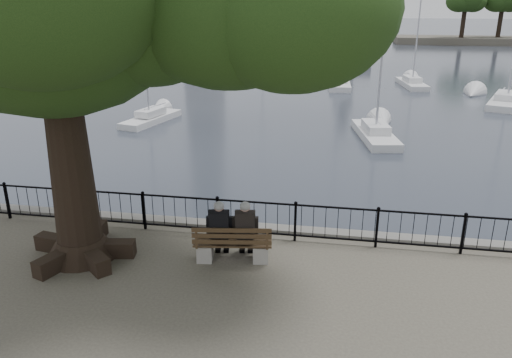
% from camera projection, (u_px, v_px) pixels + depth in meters
% --- Properties ---
extents(harbor, '(260.00, 260.00, 1.20)m').
position_uv_depth(harbor, '(259.00, 246.00, 13.46)').
color(harbor, '#625D55').
rests_on(harbor, ground).
extents(railing, '(22.06, 0.06, 1.00)m').
position_uv_depth(railing, '(256.00, 218.00, 12.64)').
color(railing, black).
rests_on(railing, ground).
extents(bench, '(1.87, 0.80, 0.95)m').
position_uv_depth(bench, '(233.00, 248.00, 11.57)').
color(bench, gray).
rests_on(bench, ground).
extents(person_left, '(0.49, 0.79, 1.51)m').
position_uv_depth(person_left, '(220.00, 232.00, 11.56)').
color(person_left, black).
rests_on(person_left, ground).
extents(person_right, '(0.49, 0.79, 1.51)m').
position_uv_depth(person_right, '(246.00, 232.00, 11.54)').
color(person_right, black).
rests_on(person_right, ground).
extents(lion_monument, '(5.59, 5.59, 8.35)m').
position_uv_depth(lion_monument, '(346.00, 44.00, 56.10)').
color(lion_monument, '#625D55').
rests_on(lion_monument, ground).
extents(sailboat_a, '(2.32, 4.83, 9.35)m').
position_uv_depth(sailboat_a, '(151.00, 117.00, 29.13)').
color(sailboat_a, silver).
rests_on(sailboat_a, ground).
extents(sailboat_c, '(2.40, 5.53, 10.92)m').
position_uv_depth(sailboat_c, '(375.00, 132.00, 25.71)').
color(sailboat_c, silver).
rests_on(sailboat_c, ground).
extents(sailboat_d, '(3.84, 6.39, 11.47)m').
position_uv_depth(sailboat_d, '(506.00, 100.00, 33.93)').
color(sailboat_d, silver).
rests_on(sailboat_d, ground).
extents(sailboat_f, '(1.92, 6.08, 11.86)m').
position_uv_depth(sailboat_f, '(339.00, 83.00, 41.07)').
color(sailboat_f, silver).
rests_on(sailboat_f, ground).
extents(sailboat_g, '(2.25, 5.54, 9.83)m').
position_uv_depth(sailboat_g, '(412.00, 83.00, 41.25)').
color(sailboat_g, silver).
rests_on(sailboat_g, ground).
extents(sailboat_h, '(1.75, 5.39, 12.56)m').
position_uv_depth(sailboat_h, '(263.00, 64.00, 52.46)').
color(sailboat_h, silver).
rests_on(sailboat_h, ground).
extents(far_shore, '(30.00, 8.60, 9.18)m').
position_uv_depth(far_shore, '(498.00, 18.00, 78.98)').
color(far_shore, '#49453D').
rests_on(far_shore, ground).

